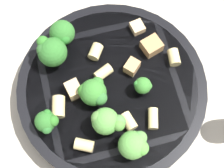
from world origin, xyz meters
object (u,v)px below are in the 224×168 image
(rigatoni_0, at_px, (129,121))
(rigatoni_3, at_px, (95,52))
(broccoli_floret_5, at_px, (62,34))
(rigatoni_6, at_px, (84,145))
(rigatoni_1, at_px, (174,57))
(chicken_chunk_2, at_px, (132,67))
(chicken_chunk_3, at_px, (74,89))
(broccoli_floret_2, at_px, (109,122))
(rigatoni_5, at_px, (153,119))
(broccoli_floret_3, at_px, (143,83))
(broccoli_floret_4, at_px, (93,92))
(chicken_chunk_0, at_px, (137,27))
(pasta_bowl, at_px, (112,90))
(rigatoni_4, at_px, (58,107))
(rigatoni_2, at_px, (103,73))
(broccoli_floret_6, at_px, (46,122))
(broccoli_floret_0, at_px, (134,144))
(broccoli_floret_1, at_px, (51,52))
(chicken_chunk_1, at_px, (152,46))

(rigatoni_0, height_order, rigatoni_3, same)
(broccoli_floret_5, bearing_deg, rigatoni_6, -159.14)
(rigatoni_1, distance_m, chicken_chunk_2, 0.06)
(rigatoni_0, xyz_separation_m, chicken_chunk_3, (0.03, 0.08, 0.00))
(broccoli_floret_2, relative_size, rigatoni_5, 1.61)
(broccoli_floret_3, height_order, rigatoni_0, broccoli_floret_3)
(broccoli_floret_4, height_order, chicken_chunk_2, broccoli_floret_4)
(chicken_chunk_0, xyz_separation_m, chicken_chunk_3, (-0.11, 0.07, 0.00))
(pasta_bowl, height_order, rigatoni_5, rigatoni_5)
(pasta_bowl, distance_m, broccoli_floret_4, 0.05)
(broccoli_floret_3, distance_m, rigatoni_4, 0.12)
(rigatoni_4, bearing_deg, rigatoni_1, -56.87)
(rigatoni_2, bearing_deg, broccoli_floret_6, 143.63)
(broccoli_floret_0, relative_size, rigatoni_5, 1.44)
(rigatoni_0, bearing_deg, broccoli_floret_1, 57.03)
(rigatoni_5, bearing_deg, chicken_chunk_1, 7.48)
(rigatoni_4, bearing_deg, rigatoni_3, -22.17)
(rigatoni_6, height_order, chicken_chunk_2, chicken_chunk_2)
(rigatoni_6, bearing_deg, chicken_chunk_0, -14.37)
(broccoli_floret_0, xyz_separation_m, rigatoni_1, (0.13, -0.04, -0.01))
(rigatoni_6, bearing_deg, chicken_chunk_1, -24.66)
(rigatoni_5, xyz_separation_m, rigatoni_6, (-0.05, 0.08, 0.00))
(pasta_bowl, bearing_deg, rigatoni_5, -122.79)
(broccoli_floret_1, relative_size, broccoli_floret_5, 1.08)
(broccoli_floret_0, relative_size, rigatoni_2, 1.63)
(broccoli_floret_6, distance_m, chicken_chunk_3, 0.06)
(broccoli_floret_1, distance_m, broccoli_floret_2, 0.12)
(broccoli_floret_0, bearing_deg, rigatoni_4, 70.36)
(rigatoni_2, relative_size, chicken_chunk_2, 1.22)
(chicken_chunk_3, bearing_deg, broccoli_floret_5, 21.40)
(broccoli_floret_0, height_order, rigatoni_2, broccoli_floret_0)
(broccoli_floret_4, distance_m, rigatoni_3, 0.07)
(broccoli_floret_4, xyz_separation_m, rigatoni_3, (0.06, 0.01, -0.01))
(rigatoni_3, bearing_deg, chicken_chunk_0, -47.49)
(rigatoni_4, height_order, rigatoni_6, rigatoni_4)
(broccoli_floret_1, distance_m, broccoli_floret_3, 0.13)
(rigatoni_4, bearing_deg, rigatoni_0, -93.52)
(rigatoni_5, xyz_separation_m, chicken_chunk_1, (0.10, 0.01, 0.00))
(rigatoni_0, distance_m, rigatoni_3, 0.11)
(chicken_chunk_3, bearing_deg, rigatoni_0, -112.51)
(pasta_bowl, distance_m, chicken_chunk_2, 0.04)
(chicken_chunk_1, bearing_deg, rigatoni_5, -172.52)
(broccoli_floret_1, relative_size, rigatoni_4, 1.70)
(broccoli_floret_6, distance_m, chicken_chunk_1, 0.18)
(chicken_chunk_2, bearing_deg, rigatoni_6, 158.32)
(chicken_chunk_2, bearing_deg, chicken_chunk_3, 121.66)
(broccoli_floret_1, relative_size, broccoli_floret_3, 1.50)
(broccoli_floret_5, height_order, rigatoni_2, broccoli_floret_5)
(chicken_chunk_3, bearing_deg, chicken_chunk_0, -33.79)
(pasta_bowl, xyz_separation_m, broccoli_floret_0, (-0.08, -0.04, 0.04))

